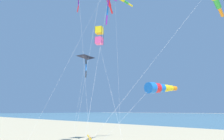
{
  "coord_description": "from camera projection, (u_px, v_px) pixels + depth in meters",
  "views": [
    {
      "loc": [
        -7.92,
        -15.03,
        4.27
      ],
      "look_at": [
        8.09,
        0.5,
        8.36
      ],
      "focal_mm": 35.18,
      "sensor_mm": 36.0,
      "label": 1
    }
  ],
  "objects": [
    {
      "name": "kite_box_long_streamer_right",
      "position": [
        99.0,
        36.0,
        21.48
      ],
      "size": [
        3.08,
        6.53,
        12.33
      ],
      "color": "yellow",
      "rests_on": "ground_plane"
    },
    {
      "name": "kite_delta_magenta_far_left",
      "position": [
        86.0,
        57.0,
        31.14
      ],
      "size": [
        5.12,
        3.41,
        12.35
      ],
      "color": "black",
      "rests_on": "ground_plane"
    },
    {
      "name": "kite_windsock_blue_topmost",
      "position": [
        159.0,
        88.0,
        16.21
      ],
      "size": [
        8.88,
        2.75,
        6.25
      ],
      "color": "blue",
      "rests_on": "ground_plane"
    }
  ]
}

